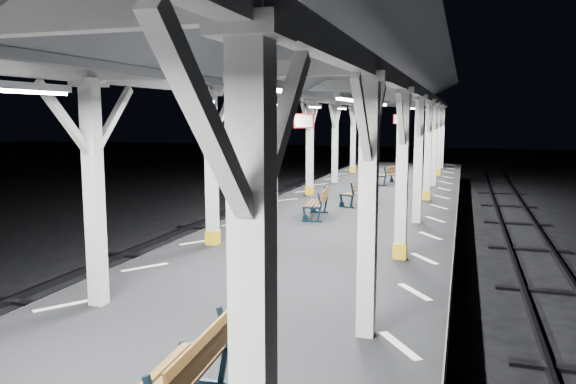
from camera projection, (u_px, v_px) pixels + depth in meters
The scene contains 10 objects.
ground at pixel (270, 334), 9.81m from camera, with size 120.00×120.00×0.00m, color black.
platform at pixel (270, 307), 9.74m from camera, with size 6.00×50.00×1.00m, color black.
hazard_stripes_left at pixel (145, 267), 10.40m from camera, with size 1.00×48.00×0.01m, color silver.
hazard_stripes_right at pixel (415, 292), 8.95m from camera, with size 1.00×48.00×0.01m, color silver.
track_left at pixel (35, 302), 11.28m from camera, with size 2.20×60.00×0.16m.
canopy at pixel (268, 69), 9.18m from camera, with size 5.40×49.00×4.65m.
bench_near at pixel (182, 377), 5.03m from camera, with size 0.71×1.65×0.88m.
bench_mid at pixel (319, 202), 15.41m from camera, with size 0.72×1.54×0.80m.
bench_far at pixel (362, 192), 17.53m from camera, with size 1.04×1.55×0.79m.
bench_extra at pixel (390, 174), 22.84m from camera, with size 0.97×1.57×0.80m.
Camera 1 is at (3.10, -8.86, 3.80)m, focal length 35.00 mm.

